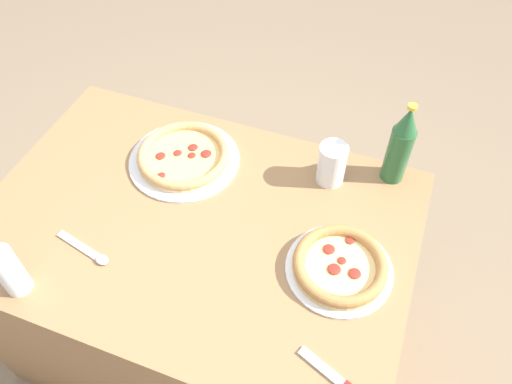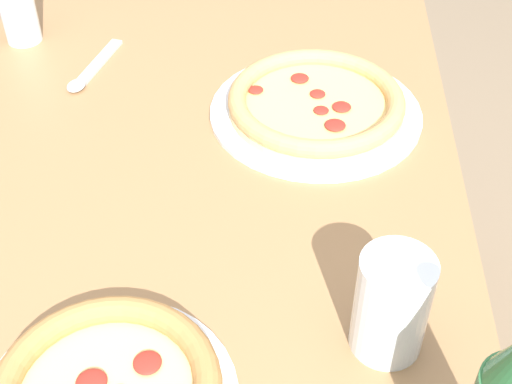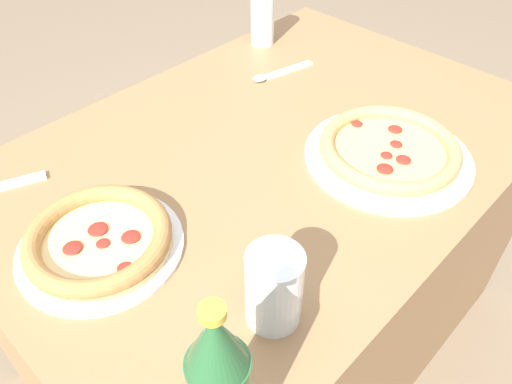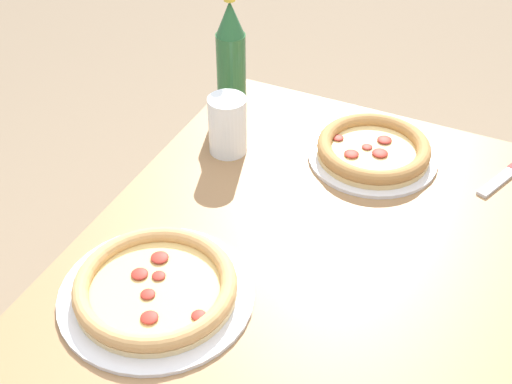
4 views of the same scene
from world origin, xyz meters
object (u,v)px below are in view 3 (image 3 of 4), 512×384
pizza_pepperoni (389,150)px  glass_orange_juice (262,19)px  pizza_veggie (99,240)px  glass_mango_juice (274,290)px  spoon (275,74)px

pizza_pepperoni → glass_orange_juice: (0.20, 0.54, 0.05)m
pizza_veggie → glass_orange_juice: size_ratio=1.83×
pizza_pepperoni → glass_orange_juice: size_ratio=2.23×
pizza_veggie → glass_mango_juice: 0.32m
glass_mango_juice → spoon: 0.71m
pizza_pepperoni → glass_orange_juice: 0.58m
pizza_pepperoni → spoon: size_ratio=1.88×
pizza_pepperoni → pizza_veggie: size_ratio=1.22×
pizza_veggie → glass_orange_juice: glass_orange_juice is taller
spoon → pizza_pepperoni: bearing=-102.8°
pizza_veggie → glass_mango_juice: glass_mango_juice is taller
pizza_pepperoni → spoon: 0.40m
glass_orange_juice → spoon: size_ratio=0.84×
glass_orange_juice → glass_mango_juice: 0.89m
glass_mango_juice → spoon: size_ratio=0.73×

